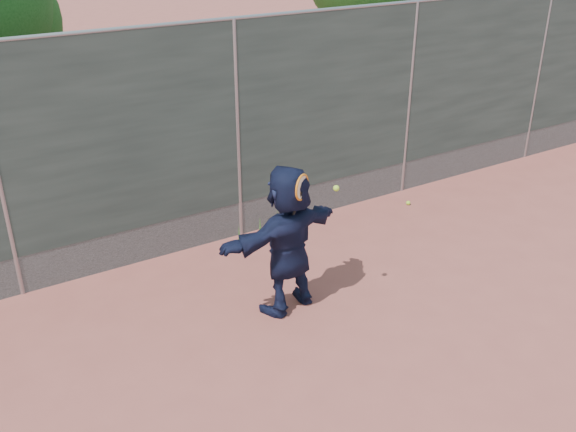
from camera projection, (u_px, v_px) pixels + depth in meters
ground at (401, 369)px, 6.53m from camera, size 80.00×80.00×0.00m
player at (288, 240)px, 7.18m from camera, size 1.70×0.80×1.77m
ball_ground at (408, 203)px, 10.09m from camera, size 0.07×0.07×0.07m
fence at (237, 128)px, 8.53m from camera, size 20.00×0.06×3.03m
swing_action at (305, 189)px, 6.77m from camera, size 0.56×0.20×0.51m
weed_clump at (263, 224)px, 9.21m from camera, size 0.68×0.07×0.30m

